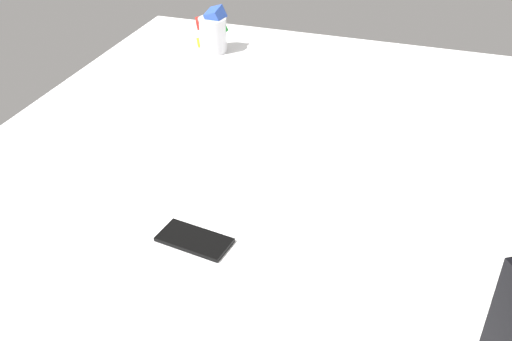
# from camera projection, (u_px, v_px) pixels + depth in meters

# --- Properties ---
(bed_mattress) EXTENTS (1.80, 1.40, 0.18)m
(bed_mattress) POSITION_uv_depth(u_px,v_px,m) (260.00, 206.00, 1.37)
(bed_mattress) COLOR white
(bed_mattress) RESTS_ON ground
(snack_cup) EXTENTS (0.09, 0.11, 0.15)m
(snack_cup) POSITION_uv_depth(u_px,v_px,m) (212.00, 33.00, 1.89)
(snack_cup) COLOR silver
(snack_cup) RESTS_ON bed_mattress
(cell_phone) EXTENTS (0.09, 0.15, 0.01)m
(cell_phone) POSITION_uv_depth(u_px,v_px,m) (194.00, 240.00, 1.12)
(cell_phone) COLOR black
(cell_phone) RESTS_ON bed_mattress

